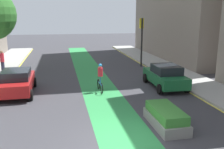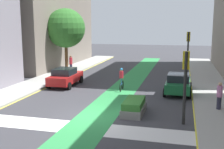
% 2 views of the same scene
% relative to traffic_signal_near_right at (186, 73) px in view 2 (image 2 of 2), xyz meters
% --- Properties ---
extents(ground_plane, '(120.00, 120.00, 0.00)m').
position_rel_traffic_signal_near_right_xyz_m(ground_plane, '(-5.34, 0.00, -2.77)').
color(ground_plane, '#38383D').
extents(bike_lane_paint, '(2.40, 60.00, 0.01)m').
position_rel_traffic_signal_near_right_xyz_m(bike_lane_paint, '(-4.92, 0.00, -2.76)').
color(bike_lane_paint, '#2D8C47').
rests_on(bike_lane_paint, ground_plane).
extents(crosswalk_band, '(12.00, 1.80, 0.01)m').
position_rel_traffic_signal_near_right_xyz_m(crosswalk_band, '(-5.34, -2.00, -2.76)').
color(crosswalk_band, silver).
rests_on(crosswalk_band, ground_plane).
extents(curb_stripe_left, '(0.16, 60.00, 0.01)m').
position_rel_traffic_signal_near_right_xyz_m(curb_stripe_left, '(-11.34, 0.00, -2.76)').
color(curb_stripe_left, yellow).
rests_on(curb_stripe_left, ground_plane).
extents(curb_stripe_right, '(0.16, 60.00, 0.01)m').
position_rel_traffic_signal_near_right_xyz_m(curb_stripe_right, '(0.66, 0.00, -2.76)').
color(curb_stripe_right, yellow).
rests_on(curb_stripe_right, ground_plane).
extents(traffic_signal_near_right, '(0.35, 0.52, 3.93)m').
position_rel_traffic_signal_near_right_xyz_m(traffic_signal_near_right, '(0.00, 0.00, 0.00)').
color(traffic_signal_near_right, black).
rests_on(traffic_signal_near_right, ground_plane).
extents(traffic_signal_far_right, '(0.35, 0.52, 4.57)m').
position_rel_traffic_signal_near_right_xyz_m(traffic_signal_far_right, '(0.26, 14.38, 0.43)').
color(traffic_signal_far_right, black).
rests_on(traffic_signal_far_right, ground_plane).
extents(car_green_right_far, '(2.10, 4.24, 1.57)m').
position_rel_traffic_signal_near_right_xyz_m(car_green_right_far, '(-0.44, 6.96, -1.97)').
color(car_green_right_far, '#196033').
rests_on(car_green_right_far, ground_plane).
extents(car_red_left_far, '(2.08, 4.23, 1.57)m').
position_rel_traffic_signal_near_right_xyz_m(car_red_left_far, '(-10.09, 7.41, -1.97)').
color(car_red_left_far, '#A51919').
rests_on(car_red_left_far, ground_plane).
extents(cyclist_in_lane, '(0.32, 1.73, 1.86)m').
position_rel_traffic_signal_near_right_xyz_m(cyclist_in_lane, '(-4.94, 6.86, -1.80)').
color(cyclist_in_lane, black).
rests_on(cyclist_in_lane, ground_plane).
extents(pedestrian_sidewalk_right_a, '(0.34, 0.34, 1.70)m').
position_rel_traffic_signal_near_right_xyz_m(pedestrian_sidewalk_right_a, '(2.10, 2.75, -1.75)').
color(pedestrian_sidewalk_right_a, '#262638').
rests_on(pedestrian_sidewalk_right_a, sidewalk_right).
extents(pedestrian_sidewalk_left_a, '(0.34, 0.34, 1.78)m').
position_rel_traffic_signal_near_right_xyz_m(pedestrian_sidewalk_left_a, '(-12.24, 13.94, -1.70)').
color(pedestrian_sidewalk_left_a, '#262638').
rests_on(pedestrian_sidewalk_left_a, sidewalk_left).
extents(street_tree_near, '(4.37, 4.37, 6.94)m').
position_rel_traffic_signal_near_right_xyz_m(street_tree_near, '(-13.02, 14.58, 2.12)').
color(street_tree_near, brown).
rests_on(street_tree_near, sidewalk_left).
extents(median_planter, '(1.20, 2.63, 0.85)m').
position_rel_traffic_signal_near_right_xyz_m(median_planter, '(-2.92, 1.12, -2.36)').
color(median_planter, slate).
rests_on(median_planter, ground_plane).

